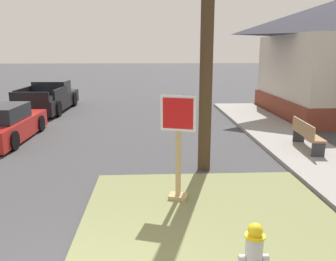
% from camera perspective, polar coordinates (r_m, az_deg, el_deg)
% --- Properties ---
extents(grass_corner_patch, '(4.72, 5.33, 0.08)m').
position_cam_1_polar(grass_corner_patch, '(6.20, 7.88, -16.07)').
color(grass_corner_patch, olive).
rests_on(grass_corner_patch, ground).
extents(sidewalk_strip, '(2.20, 18.31, 0.12)m').
position_cam_1_polar(sidewalk_strip, '(11.32, 21.50, -3.09)').
color(sidewalk_strip, gray).
rests_on(sidewalk_strip, ground).
extents(fire_hydrant, '(0.38, 0.34, 0.91)m').
position_cam_1_polar(fire_hydrant, '(4.72, 14.03, -19.91)').
color(fire_hydrant, black).
rests_on(fire_hydrant, grass_corner_patch).
extents(stop_sign, '(0.67, 0.37, 2.14)m').
position_cam_1_polar(stop_sign, '(6.84, 1.70, -3.36)').
color(stop_sign, tan).
rests_on(stop_sign, grass_corner_patch).
extents(manhole_cover, '(0.70, 0.70, 0.02)m').
position_cam_1_polar(manhole_cover, '(6.54, -9.17, -14.79)').
color(manhole_cover, black).
rests_on(manhole_cover, ground).
extents(parked_sedan_red, '(1.91, 4.22, 1.25)m').
position_cam_1_polar(parked_sedan_red, '(13.11, -25.83, 0.81)').
color(parked_sedan_red, red).
rests_on(parked_sedan_red, ground).
extents(pickup_truck_black, '(2.11, 5.32, 1.48)m').
position_cam_1_polar(pickup_truck_black, '(18.75, -19.17, 4.99)').
color(pickup_truck_black, black).
rests_on(pickup_truck_black, ground).
extents(street_bench, '(0.55, 1.80, 0.85)m').
position_cam_1_polar(street_bench, '(11.20, 21.98, -0.47)').
color(street_bench, '#93704C').
rests_on(street_bench, sidewalk_strip).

